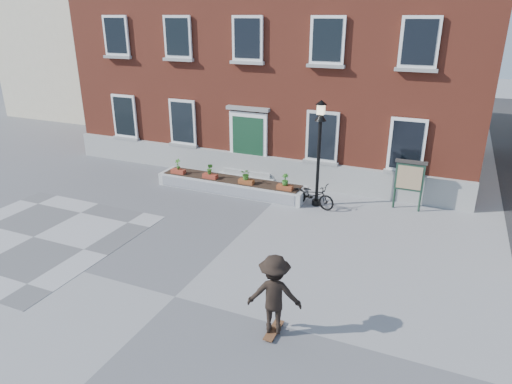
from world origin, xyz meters
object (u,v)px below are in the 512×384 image
at_px(notice_board, 410,177).
at_px(skateboarder, 274,295).
at_px(lamp_post, 319,139).
at_px(bicycle, 313,195).

height_order(notice_board, skateboarder, skateboarder).
distance_m(lamp_post, skateboarder, 7.76).
bearing_deg(bicycle, lamp_post, -11.61).
height_order(lamp_post, skateboarder, lamp_post).
height_order(bicycle, notice_board, notice_board).
xyz_separation_m(bicycle, skateboarder, (1.34, -7.29, 0.54)).
xyz_separation_m(notice_board, skateboarder, (-1.89, -8.40, -0.26)).
distance_m(lamp_post, notice_board, 3.50).
xyz_separation_m(lamp_post, notice_board, (3.13, 0.90, -1.28)).
bearing_deg(bicycle, skateboarder, -156.93).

